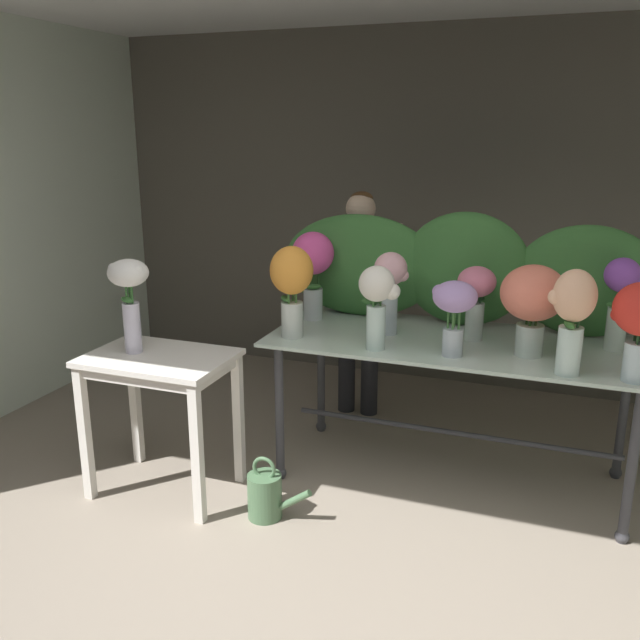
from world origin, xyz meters
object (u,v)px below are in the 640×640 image
object	(u,v)px
vase_coral_tulips	(533,299)
vase_blush_freesia	(390,282)
florist	(359,282)
watering_can	(266,495)
vase_fuchsia_roses	(313,263)
display_table_glass	(454,362)
vase_white_roses_tall	(129,291)
side_table_white	(160,375)
vase_sunset_anemones	(291,281)
vase_violet_peonies	(620,296)
vase_lilac_carnations	(454,307)
vase_rosy_stock	(476,294)
vase_peach_dahlias	(573,313)
vase_ivory_snapdragons	(377,299)

from	to	relation	value
vase_coral_tulips	vase_blush_freesia	xyz separation A→B (m)	(-0.77, 0.12, 0.00)
florist	watering_can	distance (m)	1.69
vase_coral_tulips	vase_fuchsia_roses	xyz separation A→B (m)	(-1.28, 0.26, 0.05)
display_table_glass	vase_white_roses_tall	world-z (taller)	vase_white_roses_tall
side_table_white	vase_sunset_anemones	xyz separation A→B (m)	(0.59, 0.43, 0.47)
vase_violet_peonies	vase_white_roses_tall	xyz separation A→B (m)	(-2.43, -0.80, 0.00)
vase_lilac_carnations	watering_can	bearing A→B (deg)	-150.12
side_table_white	vase_rosy_stock	size ratio (longest dim) A/B	1.94
vase_coral_tulips	vase_peach_dahlias	xyz separation A→B (m)	(0.19, -0.23, 0.00)
vase_coral_tulips	vase_blush_freesia	bearing A→B (deg)	171.12
vase_blush_freesia	vase_coral_tulips	bearing A→B (deg)	-8.88
vase_sunset_anemones	vase_peach_dahlias	size ratio (longest dim) A/B	1.01
vase_rosy_stock	vase_coral_tulips	bearing A→B (deg)	-29.34
vase_sunset_anemones	vase_white_roses_tall	size ratio (longest dim) A/B	1.00
vase_ivory_snapdragons	vase_blush_freesia	bearing A→B (deg)	91.67
display_table_glass	vase_peach_dahlias	bearing A→B (deg)	-31.25
display_table_glass	vase_rosy_stock	world-z (taller)	vase_rosy_stock
vase_sunset_anemones	vase_violet_peonies	xyz separation A→B (m)	(1.68, 0.37, -0.03)
vase_sunset_anemones	florist	bearing A→B (deg)	84.61
display_table_glass	vase_lilac_carnations	distance (m)	0.47
vase_fuchsia_roses	vase_violet_peonies	world-z (taller)	vase_fuchsia_roses
vase_ivory_snapdragons	vase_peach_dahlias	bearing A→B (deg)	-3.17
vase_ivory_snapdragons	vase_blush_freesia	size ratio (longest dim) A/B	0.96
vase_ivory_snapdragons	watering_can	size ratio (longest dim) A/B	1.27
vase_blush_freesia	vase_peach_dahlias	bearing A→B (deg)	-19.92
side_table_white	vase_peach_dahlias	xyz separation A→B (m)	(2.05, 0.33, 0.46)
vase_blush_freesia	watering_can	xyz separation A→B (m)	(-0.44, -0.74, -1.01)
side_table_white	vase_fuchsia_roses	distance (m)	1.11
vase_blush_freesia	vase_peach_dahlias	distance (m)	1.02
vase_ivory_snapdragons	vase_white_roses_tall	bearing A→B (deg)	-163.14
vase_fuchsia_roses	vase_rosy_stock	size ratio (longest dim) A/B	1.30
display_table_glass	vase_blush_freesia	world-z (taller)	vase_blush_freesia
vase_white_roses_tall	vase_blush_freesia	bearing A→B (deg)	28.48
vase_coral_tulips	vase_rosy_stock	bearing A→B (deg)	150.66
vase_violet_peonies	vase_white_roses_tall	size ratio (longest dim) A/B	0.96
vase_coral_tulips	vase_ivory_snapdragons	xyz separation A→B (m)	(-0.76, -0.17, -0.03)
display_table_glass	vase_ivory_snapdragons	bearing A→B (deg)	-140.98
side_table_white	vase_violet_peonies	distance (m)	2.45
vase_lilac_carnations	vase_peach_dahlias	distance (m)	0.57
display_table_glass	florist	size ratio (longest dim) A/B	1.30
vase_sunset_anemones	vase_blush_freesia	world-z (taller)	vase_sunset_anemones
display_table_glass	side_table_white	size ratio (longest dim) A/B	2.55
vase_fuchsia_roses	vase_violet_peonies	bearing A→B (deg)	-0.24
vase_blush_freesia	watering_can	world-z (taller)	vase_blush_freesia
vase_white_roses_tall	vase_coral_tulips	bearing A→B (deg)	15.39
vase_sunset_anemones	vase_rosy_stock	distance (m)	1.01
side_table_white	vase_ivory_snapdragons	distance (m)	1.24
side_table_white	watering_can	xyz separation A→B (m)	(0.64, -0.07, -0.56)
vase_rosy_stock	vase_blush_freesia	bearing A→B (deg)	-173.78
florist	vase_white_roses_tall	world-z (taller)	florist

